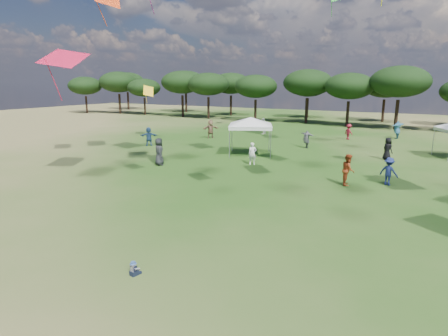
{
  "coord_description": "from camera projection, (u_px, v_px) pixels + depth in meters",
  "views": [
    {
      "loc": [
        7.09,
        -5.8,
        5.7
      ],
      "look_at": [
        0.53,
        6.0,
        2.57
      ],
      "focal_mm": 30.0,
      "sensor_mm": 36.0,
      "label": 1
    }
  ],
  "objects": [
    {
      "name": "festival_crowd",
      "position": [
        318.0,
        140.0,
        31.64
      ],
      "size": [
        29.77,
        23.33,
        1.91
      ],
      "color": "#27282B",
      "rests_on": "ground"
    },
    {
      "name": "tent_left",
      "position": [
        251.0,
        119.0,
        29.22
      ],
      "size": [
        6.04,
        6.04,
        3.28
      ],
      "rotation": [
        0.0,
        0.0,
        0.43
      ],
      "color": "gray",
      "rests_on": "ground"
    },
    {
      "name": "ground",
      "position": [
        92.0,
        310.0,
        9.58
      ],
      "size": [
        140.0,
        140.0,
        0.0
      ],
      "primitive_type": "plane",
      "color": "#2B5218",
      "rests_on": "ground"
    },
    {
      "name": "tree_line",
      "position": [
        394.0,
        84.0,
        47.61
      ],
      "size": [
        108.78,
        17.63,
        7.77
      ],
      "color": "black",
      "rests_on": "ground"
    },
    {
      "name": "toddler",
      "position": [
        134.0,
        269.0,
        11.24
      ],
      "size": [
        0.32,
        0.35,
        0.45
      ],
      "rotation": [
        0.0,
        0.0,
        -0.18
      ],
      "color": "black",
      "rests_on": "ground"
    }
  ]
}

